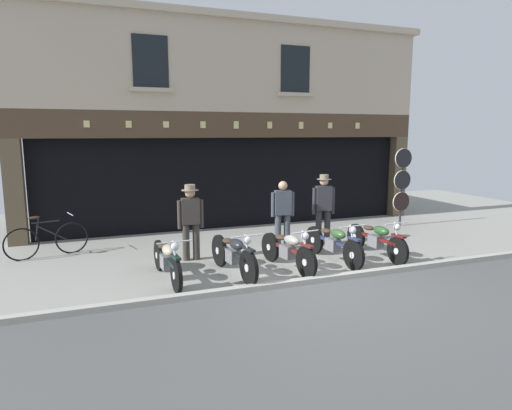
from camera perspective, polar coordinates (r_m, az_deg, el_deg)
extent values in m
cube|color=gray|center=(12.87, -2.39, -3.23)|extent=(23.72, 10.00, 0.08)
cube|color=#A5A398|center=(8.50, 8.28, -9.60)|extent=(23.72, 0.16, 0.18)
cube|color=black|center=(14.84, -5.23, 3.65)|extent=(10.78, 4.00, 2.60)
cube|color=brown|center=(12.32, -28.48, 1.41)|extent=(0.44, 0.36, 2.60)
cube|color=brown|center=(15.51, 17.56, 3.50)|extent=(0.44, 0.36, 2.60)
cube|color=black|center=(13.16, -3.19, 3.52)|extent=(10.31, 0.03, 2.18)
cube|color=#4A3524|center=(12.69, -2.65, 10.19)|extent=(11.72, 0.24, 0.70)
cube|color=#DBC684|center=(11.92, -20.84, 9.66)|extent=(0.14, 0.03, 0.17)
cube|color=#DBC684|center=(11.97, -15.96, 9.90)|extent=(0.14, 0.03, 0.17)
cube|color=#DBC684|center=(12.09, -11.40, 10.06)|extent=(0.14, 0.03, 0.16)
cube|color=#DBC684|center=(12.29, -6.80, 10.16)|extent=(0.14, 0.03, 0.18)
cube|color=#DBC684|center=(12.55, -2.56, 10.20)|extent=(0.14, 0.03, 0.20)
cube|color=#DBC684|center=(12.90, 1.76, 10.18)|extent=(0.14, 0.03, 0.19)
cube|color=#DBC684|center=(13.31, 5.78, 10.11)|extent=(0.14, 0.03, 0.20)
cube|color=#DBC684|center=(13.77, 9.45, 10.00)|extent=(0.14, 0.03, 0.17)
cube|color=#DBC684|center=(14.28, 12.84, 9.87)|extent=(0.14, 0.03, 0.18)
cube|color=#BCA991|center=(12.88, -2.82, 17.20)|extent=(11.72, 0.40, 2.45)
cube|color=black|center=(12.17, -13.34, 17.44)|extent=(0.90, 0.02, 1.30)
cube|color=#BCA991|center=(12.05, -13.19, 14.18)|extent=(1.10, 0.12, 0.10)
cube|color=black|center=(13.34, 5.06, 16.90)|extent=(0.90, 0.02, 1.30)
cube|color=#BCA991|center=(13.23, 5.09, 13.92)|extent=(1.10, 0.12, 0.10)
cube|color=#BCA991|center=(13.04, -2.73, 23.00)|extent=(12.02, 0.44, 0.18)
cylinder|color=black|center=(7.91, -10.15, -8.84)|extent=(0.11, 0.61, 0.61)
cylinder|color=silver|center=(7.91, -10.15, -8.84)|extent=(0.11, 0.14, 0.13)
cylinder|color=black|center=(9.22, -12.31, -6.29)|extent=(0.12, 0.61, 0.61)
cylinder|color=silver|center=(9.22, -12.31, -6.29)|extent=(0.12, 0.14, 0.13)
cube|color=black|center=(8.53, -11.34, -6.70)|extent=(0.15, 1.29, 0.07)
cube|color=slate|center=(8.55, -11.32, -7.15)|extent=(0.22, 0.33, 0.26)
ellipsoid|color=tan|center=(8.32, -11.12, -5.67)|extent=(0.25, 0.47, 0.20)
ellipsoid|color=#38281E|center=(8.72, -11.75, -5.13)|extent=(0.22, 0.31, 0.10)
cube|color=black|center=(7.82, -10.21, -6.58)|extent=(0.12, 0.37, 0.04)
sphere|color=silver|center=(7.83, -10.36, -5.23)|extent=(0.15, 0.15, 0.15)
cylinder|color=silver|center=(7.81, -10.38, -4.67)|extent=(0.62, 0.06, 0.02)
cylinder|color=silver|center=(7.87, -10.28, -6.75)|extent=(0.05, 0.29, 0.60)
cylinder|color=black|center=(8.13, -0.94, -8.03)|extent=(0.15, 0.66, 0.65)
cylinder|color=silver|center=(8.13, -0.94, -8.03)|extent=(0.12, 0.15, 0.14)
cylinder|color=black|center=(9.31, -4.69, -5.82)|extent=(0.16, 0.66, 0.65)
cylinder|color=silver|center=(9.31, -4.69, -5.82)|extent=(0.13, 0.16, 0.14)
cube|color=black|center=(8.68, -2.95, -6.10)|extent=(0.22, 1.24, 0.07)
cube|color=slate|center=(8.70, -2.95, -6.54)|extent=(0.24, 0.34, 0.26)
ellipsoid|color=black|center=(8.49, -2.51, -5.05)|extent=(0.27, 0.48, 0.20)
ellipsoid|color=#38281E|center=(8.85, -3.62, -4.60)|extent=(0.24, 0.32, 0.10)
cube|color=black|center=(8.04, -0.94, -5.67)|extent=(0.14, 0.37, 0.04)
sphere|color=silver|center=(8.05, -1.14, -4.52)|extent=(0.15, 0.15, 0.15)
cylinder|color=silver|center=(8.03, -1.14, -3.96)|extent=(0.62, 0.10, 0.02)
cylinder|color=silver|center=(8.09, -1.07, -5.99)|extent=(0.06, 0.23, 0.62)
cylinder|color=black|center=(8.59, 6.46, -7.28)|extent=(0.17, 0.62, 0.62)
cylinder|color=silver|center=(8.59, 6.46, -7.28)|extent=(0.12, 0.15, 0.14)
cylinder|color=black|center=(9.64, 1.85, -5.39)|extent=(0.18, 0.62, 0.62)
cylinder|color=silver|center=(9.64, 1.85, -5.39)|extent=(0.13, 0.15, 0.14)
cube|color=#59201E|center=(9.07, 4.03, -5.55)|extent=(0.26, 1.20, 0.07)
cube|color=slate|center=(9.09, 4.02, -5.98)|extent=(0.25, 0.35, 0.26)
ellipsoid|color=gray|center=(8.90, 4.61, -4.53)|extent=(0.29, 0.49, 0.20)
ellipsoid|color=#38281E|center=(9.22, 3.23, -4.15)|extent=(0.24, 0.33, 0.10)
cube|color=#59201E|center=(8.50, 6.50, -5.16)|extent=(0.16, 0.37, 0.04)
sphere|color=silver|center=(8.51, 6.28, -3.95)|extent=(0.15, 0.15, 0.15)
cylinder|color=silver|center=(8.49, 6.29, -3.42)|extent=(0.62, 0.12, 0.02)
cylinder|color=silver|center=(8.54, 6.34, -5.35)|extent=(0.07, 0.25, 0.62)
cylinder|color=black|center=(9.21, 12.37, -6.26)|extent=(0.13, 0.63, 0.63)
cylinder|color=silver|center=(9.21, 12.37, -6.26)|extent=(0.11, 0.15, 0.14)
cylinder|color=black|center=(10.33, 7.48, -4.43)|extent=(0.14, 0.63, 0.63)
cylinder|color=silver|center=(10.33, 7.48, -4.43)|extent=(0.12, 0.15, 0.14)
cube|color=#273050|center=(9.73, 9.80, -4.62)|extent=(0.19, 1.31, 0.07)
cube|color=slate|center=(9.75, 9.79, -5.01)|extent=(0.23, 0.34, 0.26)
ellipsoid|color=#2F4D29|center=(9.55, 10.43, -3.67)|extent=(0.26, 0.48, 0.20)
ellipsoid|color=#38281E|center=(9.89, 8.97, -3.29)|extent=(0.23, 0.32, 0.10)
cube|color=#273050|center=(9.13, 12.44, -4.25)|extent=(0.13, 0.37, 0.04)
sphere|color=silver|center=(9.14, 12.25, -3.15)|extent=(0.15, 0.15, 0.15)
cylinder|color=silver|center=(9.12, 12.27, -2.66)|extent=(0.62, 0.08, 0.02)
cylinder|color=silver|center=(9.17, 12.28, -4.46)|extent=(0.06, 0.25, 0.62)
cylinder|color=black|center=(9.80, 17.67, -5.62)|extent=(0.10, 0.61, 0.60)
cylinder|color=silver|center=(9.80, 17.67, -5.62)|extent=(0.11, 0.14, 0.13)
cylinder|color=black|center=(10.88, 12.66, -3.95)|extent=(0.11, 0.61, 0.60)
cylinder|color=silver|center=(10.88, 12.66, -3.95)|extent=(0.12, 0.14, 0.13)
cube|color=#581717|center=(10.30, 15.06, -4.10)|extent=(0.14, 1.32, 0.07)
cube|color=slate|center=(10.31, 15.05, -4.47)|extent=(0.22, 0.33, 0.26)
ellipsoid|color=#284D26|center=(10.13, 15.72, -3.19)|extent=(0.25, 0.47, 0.20)
ellipsoid|color=#38281E|center=(10.46, 14.22, -2.85)|extent=(0.22, 0.31, 0.10)
cube|color=#581717|center=(9.72, 17.76, -3.79)|extent=(0.12, 0.37, 0.04)
sphere|color=silver|center=(9.73, 17.58, -2.69)|extent=(0.15, 0.15, 0.15)
cylinder|color=silver|center=(9.71, 17.60, -2.23)|extent=(0.62, 0.06, 0.02)
cylinder|color=silver|center=(9.76, 17.60, -3.92)|extent=(0.05, 0.23, 0.62)
cylinder|color=#38332D|center=(9.80, -7.65, -4.60)|extent=(0.15, 0.15, 0.82)
cylinder|color=#38332D|center=(9.78, -8.93, -4.67)|extent=(0.15, 0.15, 0.82)
cube|color=#38332D|center=(9.65, -8.38, -0.78)|extent=(0.40, 0.25, 0.56)
cube|color=silver|center=(9.75, -8.48, -0.28)|extent=(0.14, 0.03, 0.31)
cube|color=navy|center=(9.77, -8.49, -0.33)|extent=(0.05, 0.02, 0.29)
cylinder|color=#38332D|center=(9.69, -7.00, -1.10)|extent=(0.09, 0.09, 0.61)
cylinder|color=#38332D|center=(9.64, -9.76, -1.23)|extent=(0.09, 0.09, 0.61)
sphere|color=tan|center=(9.59, -8.44, 1.55)|extent=(0.22, 0.22, 0.22)
cylinder|color=#7F705B|center=(9.58, -8.45, 1.90)|extent=(0.37, 0.37, 0.01)
cylinder|color=#7F705B|center=(9.58, -8.46, 2.25)|extent=(0.23, 0.23, 0.12)
cylinder|color=#3D424C|center=(10.64, 3.98, -3.35)|extent=(0.15, 0.15, 0.85)
cylinder|color=#3D424C|center=(10.59, 2.83, -3.40)|extent=(0.15, 0.15, 0.85)
cube|color=#3D424C|center=(10.48, 3.44, 0.31)|extent=(0.41, 0.28, 0.57)
cube|color=silver|center=(10.58, 3.30, 0.77)|extent=(0.14, 0.04, 0.32)
cube|color=#47234C|center=(10.60, 3.28, 0.72)|extent=(0.05, 0.02, 0.30)
cylinder|color=#3D424C|center=(10.55, 4.68, 0.13)|extent=(0.09, 0.09, 0.57)
cylinder|color=#3D424C|center=(10.43, 2.19, 0.05)|extent=(0.09, 0.09, 0.57)
sphere|color=tan|center=(10.43, 3.46, 2.49)|extent=(0.21, 0.21, 0.21)
cylinder|color=#2D2D33|center=(11.19, 9.09, -2.76)|extent=(0.15, 0.15, 0.88)
cylinder|color=#2D2D33|center=(11.13, 8.01, -2.79)|extent=(0.15, 0.15, 0.88)
cube|color=#2D2D33|center=(11.03, 8.64, 0.86)|extent=(0.42, 0.30, 0.60)
cube|color=white|center=(11.13, 8.49, 1.31)|extent=(0.14, 0.05, 0.33)
cube|color=black|center=(11.14, 8.47, 1.26)|extent=(0.05, 0.02, 0.31)
cylinder|color=#2D2D33|center=(11.11, 9.80, 0.54)|extent=(0.09, 0.09, 0.65)
cylinder|color=#2D2D33|center=(10.98, 7.45, 0.50)|extent=(0.09, 0.09, 0.65)
sphere|color=tan|center=(10.98, 8.69, 2.99)|extent=(0.21, 0.21, 0.21)
cylinder|color=#7F705B|center=(10.97, 8.70, 3.28)|extent=(0.35, 0.35, 0.01)
cylinder|color=#7F705B|center=(10.97, 8.71, 3.57)|extent=(0.22, 0.22, 0.11)
cylinder|color=#232328|center=(13.78, 18.12, 2.14)|extent=(0.06, 0.06, 2.29)
cylinder|color=black|center=(13.69, 18.36, 5.70)|extent=(0.56, 0.03, 0.56)
torus|color=beige|center=(13.70, 18.32, 5.70)|extent=(0.58, 0.04, 0.58)
cylinder|color=black|center=(13.74, 18.22, 3.05)|extent=(0.56, 0.03, 0.56)
torus|color=beige|center=(13.75, 18.18, 3.05)|extent=(0.58, 0.04, 0.58)
cylinder|color=black|center=(13.82, 18.09, 0.42)|extent=(0.56, 0.03, 0.56)
torus|color=beige|center=(13.83, 18.05, 0.43)|extent=(0.58, 0.04, 0.58)
cube|color=silver|center=(12.50, -12.84, 3.99)|extent=(0.83, 0.02, 0.93)
cube|color=#511E19|center=(12.46, -12.89, 5.67)|extent=(0.83, 0.01, 0.20)
torus|color=black|center=(11.11, -22.49, -3.91)|extent=(0.71, 0.23, 0.73)
torus|color=black|center=(10.92, -27.81, -4.50)|extent=(0.71, 0.23, 0.73)
cylinder|color=black|center=(10.99, -24.66, -3.24)|extent=(0.61, 0.20, 0.43)
cylinder|color=black|center=(10.92, -25.29, -1.96)|extent=(0.56, 0.18, 0.03)
cylinder|color=black|center=(10.91, -26.20, -2.78)|extent=(0.12, 0.06, 0.52)
ellipsoid|color=#332319|center=(10.86, -26.52, -1.46)|extent=(0.26, 0.18, 0.06)
cylinder|color=silver|center=(11.00, -22.67, -1.07)|extent=(0.15, 0.49, 0.02)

